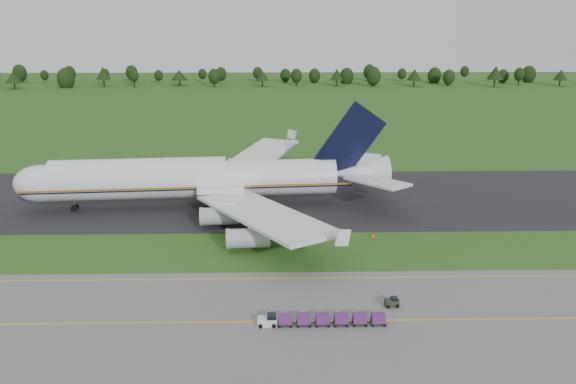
{
  "coord_description": "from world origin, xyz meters",
  "views": [
    {
      "loc": [
        -0.31,
        -83.9,
        36.52
      ],
      "look_at": [
        1.47,
        2.0,
        9.44
      ],
      "focal_mm": 35.0,
      "sensor_mm": 36.0,
      "label": 1
    }
  ],
  "objects_px": {
    "aircraft": "(198,178)",
    "edge_markers": "(312,237)",
    "baggage_train": "(320,319)",
    "utility_cart": "(392,303)"
  },
  "relations": [
    {
      "from": "aircraft",
      "to": "edge_markers",
      "type": "height_order",
      "value": "aircraft"
    },
    {
      "from": "aircraft",
      "to": "baggage_train",
      "type": "xyz_separation_m",
      "value": [
        20.84,
        -45.32,
        -5.12
      ]
    },
    {
      "from": "edge_markers",
      "to": "baggage_train",
      "type": "bearing_deg",
      "value": -91.39
    },
    {
      "from": "utility_cart",
      "to": "edge_markers",
      "type": "relative_size",
      "value": 0.09
    },
    {
      "from": "utility_cart",
      "to": "edge_markers",
      "type": "distance_m",
      "value": 25.36
    },
    {
      "from": "aircraft",
      "to": "utility_cart",
      "type": "xyz_separation_m",
      "value": [
        30.59,
        -40.88,
        -5.4
      ]
    },
    {
      "from": "aircraft",
      "to": "utility_cart",
      "type": "distance_m",
      "value": 51.34
    },
    {
      "from": "aircraft",
      "to": "baggage_train",
      "type": "height_order",
      "value": "aircraft"
    },
    {
      "from": "aircraft",
      "to": "edge_markers",
      "type": "relative_size",
      "value": 3.43
    },
    {
      "from": "utility_cart",
      "to": "edge_markers",
      "type": "height_order",
      "value": "utility_cart"
    }
  ]
}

